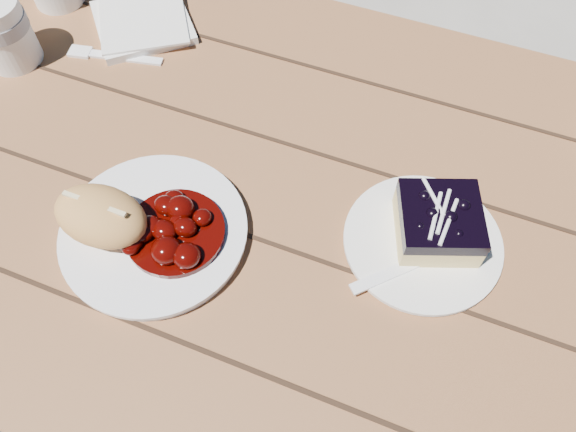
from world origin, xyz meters
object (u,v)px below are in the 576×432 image
at_px(blueberry_cake, 438,223).
at_px(bread_roll, 101,216).
at_px(picnic_table, 177,211).
at_px(dessert_plate, 422,242).
at_px(coffee_cup, 3,33).
at_px(main_plate, 154,233).

bearing_deg(blueberry_cake, bread_roll, -179.58).
bearing_deg(picnic_table, bread_roll, -86.56).
xyz_separation_m(dessert_plate, blueberry_cake, (0.01, 0.01, 0.03)).
relative_size(dessert_plate, coffee_cup, 1.87).
bearing_deg(bread_roll, picnic_table, 93.44).
height_order(blueberry_cake, coffee_cup, coffee_cup).
relative_size(picnic_table, blueberry_cake, 15.70).
height_order(main_plate, dessert_plate, main_plate).
xyz_separation_m(picnic_table, dessert_plate, (0.39, -0.01, 0.17)).
distance_m(picnic_table, blueberry_cake, 0.45).
bearing_deg(coffee_cup, picnic_table, -15.32).
height_order(picnic_table, main_plate, main_plate).
xyz_separation_m(dessert_plate, coffee_cup, (-0.69, 0.09, 0.05)).
xyz_separation_m(picnic_table, coffee_cup, (-0.30, 0.08, 0.21)).
relative_size(bread_roll, blueberry_cake, 0.96).
relative_size(bread_roll, dessert_plate, 0.62).
bearing_deg(coffee_cup, main_plate, -29.59).
bearing_deg(coffee_cup, blueberry_cake, -6.28).
xyz_separation_m(picnic_table, blueberry_cake, (0.40, 0.01, 0.20)).
bearing_deg(bread_roll, coffee_cup, 143.77).
bearing_deg(dessert_plate, blueberry_cake, 56.31).
xyz_separation_m(main_plate, coffee_cup, (-0.37, 0.21, 0.04)).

